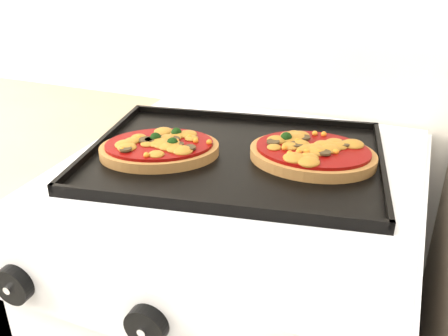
% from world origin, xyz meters
% --- Properties ---
extents(control_panel, '(0.60, 0.02, 0.09)m').
position_xyz_m(control_panel, '(-0.04, 1.39, 0.85)').
color(control_panel, white).
rests_on(control_panel, stove).
extents(knob_left, '(0.05, 0.02, 0.05)m').
position_xyz_m(knob_left, '(-0.23, 1.37, 0.85)').
color(knob_left, black).
rests_on(knob_left, control_panel).
extents(knob_center, '(0.05, 0.02, 0.05)m').
position_xyz_m(knob_center, '(-0.03, 1.37, 0.85)').
color(knob_center, black).
rests_on(knob_center, control_panel).
extents(baking_tray, '(0.55, 0.45, 0.02)m').
position_xyz_m(baking_tray, '(-0.06, 1.72, 0.92)').
color(baking_tray, black).
rests_on(baking_tray, stove).
extents(pizza_left, '(0.25, 0.23, 0.03)m').
position_xyz_m(pizza_left, '(-0.18, 1.68, 0.94)').
color(pizza_left, '#A36438').
rests_on(pizza_left, baking_tray).
extents(pizza_right, '(0.22, 0.17, 0.03)m').
position_xyz_m(pizza_right, '(0.07, 1.75, 0.94)').
color(pizza_right, '#A36438').
rests_on(pizza_right, baking_tray).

